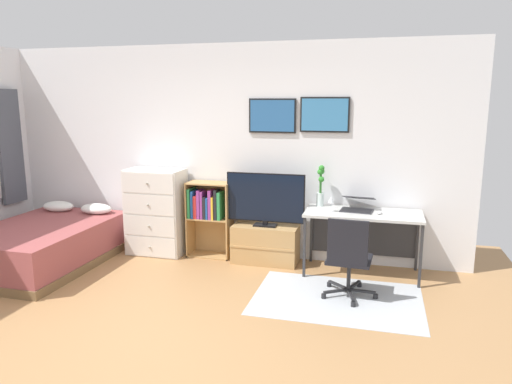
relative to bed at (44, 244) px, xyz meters
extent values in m
plane|color=#A87A4C|center=(2.04, -1.40, -0.26)|extent=(7.20, 7.20, 0.00)
cube|color=white|center=(2.04, 1.03, 1.09)|extent=(6.12, 0.06, 2.70)
cube|color=black|center=(2.66, 0.98, 1.56)|extent=(0.59, 0.02, 0.42)
cube|color=#285B93|center=(2.66, 0.97, 1.56)|extent=(0.55, 0.01, 0.38)
cube|color=black|center=(3.30, 0.98, 1.57)|extent=(0.59, 0.02, 0.42)
cube|color=teal|center=(3.30, 0.97, 1.57)|extent=(0.55, 0.01, 0.38)
cube|color=#4C515B|center=(-0.90, 0.60, 1.12)|extent=(0.05, 0.40, 1.54)
cube|color=#B2B7BC|center=(3.61, -0.15, -0.25)|extent=(1.70, 1.20, 0.01)
cube|color=brown|center=(0.00, -0.02, -0.21)|extent=(1.35, 1.94, 0.10)
cube|color=#9E4C4C|center=(0.00, -0.02, 0.04)|extent=(1.31, 1.90, 0.40)
ellipsoid|color=white|center=(-0.30, 0.70, 0.31)|extent=(0.44, 0.28, 0.14)
ellipsoid|color=white|center=(0.30, 0.70, 0.31)|extent=(0.44, 0.28, 0.14)
cube|color=white|center=(1.16, 0.76, 0.30)|extent=(0.74, 0.42, 1.13)
cube|color=silver|center=(1.16, 0.54, -0.11)|extent=(0.70, 0.01, 0.26)
sphere|color=#A59E8C|center=(1.16, 0.53, -0.11)|extent=(0.03, 0.03, 0.03)
cube|color=silver|center=(1.16, 0.54, 0.17)|extent=(0.70, 0.01, 0.26)
sphere|color=#A59E8C|center=(1.16, 0.53, 0.17)|extent=(0.03, 0.03, 0.03)
cube|color=silver|center=(1.16, 0.54, 0.44)|extent=(0.70, 0.01, 0.26)
sphere|color=#A59E8C|center=(1.16, 0.53, 0.44)|extent=(0.03, 0.03, 0.03)
cube|color=silver|center=(1.16, 0.54, 0.72)|extent=(0.70, 0.01, 0.26)
sphere|color=#A59E8C|center=(1.16, 0.53, 0.72)|extent=(0.03, 0.03, 0.03)
cube|color=tan|center=(1.61, 0.82, 0.23)|extent=(0.02, 0.30, 0.98)
cube|color=tan|center=(2.15, 0.82, 0.23)|extent=(0.02, 0.30, 0.98)
cube|color=tan|center=(1.88, 0.82, -0.25)|extent=(0.56, 0.30, 0.02)
cube|color=tan|center=(1.88, 0.82, 0.25)|extent=(0.53, 0.30, 0.02)
cube|color=tan|center=(1.88, 0.82, 0.71)|extent=(0.53, 0.30, 0.02)
cube|color=tan|center=(1.88, 0.97, 0.23)|extent=(0.56, 0.01, 0.98)
cube|color=#2D8C4C|center=(1.64, 0.80, 0.45)|extent=(0.03, 0.23, 0.38)
cube|color=#1E519E|center=(1.69, 0.79, 0.43)|extent=(0.03, 0.21, 0.35)
cube|color=red|center=(1.73, 0.80, 0.41)|extent=(0.04, 0.23, 0.29)
cube|color=#8C388C|center=(1.77, 0.77, 0.44)|extent=(0.04, 0.18, 0.37)
cube|color=#8C388C|center=(1.81, 0.77, 0.44)|extent=(0.03, 0.18, 0.35)
cube|color=black|center=(1.85, 0.79, 0.40)|extent=(0.03, 0.22, 0.29)
cube|color=#1E519E|center=(1.89, 0.79, 0.40)|extent=(0.02, 0.21, 0.27)
cube|color=#8C388C|center=(1.92, 0.77, 0.45)|extent=(0.04, 0.19, 0.37)
cube|color=gold|center=(1.96, 0.76, 0.40)|extent=(0.03, 0.17, 0.29)
cube|color=black|center=(2.00, 0.77, 0.45)|extent=(0.03, 0.18, 0.38)
cube|color=#2D8C4C|center=(2.04, 0.78, 0.44)|extent=(0.04, 0.21, 0.35)
cube|color=tan|center=(2.63, 0.77, -0.02)|extent=(0.81, 0.40, 0.47)
cube|color=tan|center=(2.63, 0.57, -0.02)|extent=(0.81, 0.01, 0.02)
cube|color=black|center=(2.63, 0.75, 0.23)|extent=(0.28, 0.16, 0.02)
cube|color=black|center=(2.63, 0.75, 0.26)|extent=(0.06, 0.04, 0.05)
cube|color=black|center=(2.63, 0.75, 0.57)|extent=(0.98, 0.02, 0.60)
cube|color=black|center=(2.63, 0.74, 0.57)|extent=(0.95, 0.01, 0.57)
cube|color=silver|center=(3.81, 0.66, 0.47)|extent=(1.32, 0.62, 0.03)
cube|color=#2D2D30|center=(3.18, 0.38, 0.10)|extent=(0.03, 0.03, 0.71)
cube|color=#2D2D30|center=(4.44, 0.38, 0.10)|extent=(0.03, 0.03, 0.71)
cube|color=#2D2D30|center=(3.18, 0.94, 0.10)|extent=(0.03, 0.03, 0.71)
cube|color=#2D2D30|center=(4.44, 0.94, 0.10)|extent=(0.03, 0.03, 0.71)
cube|color=#2D2D30|center=(3.81, 0.96, 0.13)|extent=(1.26, 0.02, 0.50)
cylinder|color=#232326|center=(3.99, -0.04, -0.23)|extent=(0.05, 0.05, 0.05)
cube|color=#232326|center=(3.85, -0.03, -0.19)|extent=(0.28, 0.05, 0.02)
cylinder|color=#232326|center=(3.82, 0.24, -0.23)|extent=(0.05, 0.05, 0.05)
cube|color=#232326|center=(3.77, 0.11, -0.19)|extent=(0.13, 0.27, 0.02)
cylinder|color=#232326|center=(3.50, 0.16, -0.23)|extent=(0.05, 0.05, 0.05)
cube|color=#232326|center=(3.61, 0.07, -0.19)|extent=(0.23, 0.20, 0.02)
cylinder|color=#232326|center=(3.48, -0.17, -0.23)|extent=(0.05, 0.05, 0.05)
cube|color=#232326|center=(3.60, -0.09, -0.19)|extent=(0.25, 0.17, 0.02)
cylinder|color=#232326|center=(3.78, -0.29, -0.23)|extent=(0.05, 0.05, 0.05)
cube|color=#232326|center=(3.75, -0.15, -0.19)|extent=(0.10, 0.28, 0.02)
cylinder|color=#232326|center=(3.71, -0.02, -0.03)|extent=(0.04, 0.04, 0.30)
cube|color=black|center=(3.71, -0.02, 0.14)|extent=(0.47, 0.47, 0.03)
cube|color=black|center=(3.70, -0.22, 0.38)|extent=(0.40, 0.06, 0.45)
cube|color=#333338|center=(3.74, 0.71, 0.49)|extent=(0.39, 0.29, 0.01)
cube|color=black|center=(3.73, 0.70, 0.50)|extent=(0.37, 0.26, 0.00)
cube|color=#333338|center=(3.75, 0.86, 0.61)|extent=(0.39, 0.27, 0.07)
cube|color=#234C5B|center=(3.75, 0.86, 0.61)|extent=(0.37, 0.25, 0.06)
ellipsoid|color=silver|center=(3.99, 0.63, 0.50)|extent=(0.06, 0.10, 0.03)
cylinder|color=silver|center=(3.29, 0.87, 0.56)|extent=(0.09, 0.09, 0.16)
cylinder|color=#3D8438|center=(3.30, 0.87, 0.74)|extent=(0.01, 0.01, 0.42)
sphere|color=#308B2C|center=(3.30, 0.87, 0.95)|extent=(0.07, 0.07, 0.07)
cylinder|color=#3D8438|center=(3.30, 0.89, 0.72)|extent=(0.01, 0.01, 0.37)
sphere|color=#308B2C|center=(3.30, 0.89, 0.90)|extent=(0.07, 0.07, 0.07)
cylinder|color=#3D8438|center=(3.28, 0.88, 0.71)|extent=(0.01, 0.01, 0.37)
sphere|color=#308B2C|center=(3.28, 0.88, 0.90)|extent=(0.07, 0.07, 0.07)
cylinder|color=#3D8438|center=(3.28, 0.87, 0.72)|extent=(0.01, 0.01, 0.37)
sphere|color=#308B2C|center=(3.28, 0.87, 0.90)|extent=(0.07, 0.07, 0.07)
cylinder|color=#3D8438|center=(3.30, 0.85, 0.67)|extent=(0.01, 0.01, 0.28)
sphere|color=#308B2C|center=(3.30, 0.85, 0.81)|extent=(0.07, 0.07, 0.07)
cylinder|color=silver|center=(3.45, 0.60, 0.49)|extent=(0.06, 0.06, 0.01)
cylinder|color=silver|center=(3.45, 0.60, 0.54)|extent=(0.01, 0.01, 0.10)
cone|color=silver|center=(3.45, 0.60, 0.63)|extent=(0.07, 0.07, 0.07)
camera|label=1|loc=(3.96, -4.74, 1.75)|focal=33.12mm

